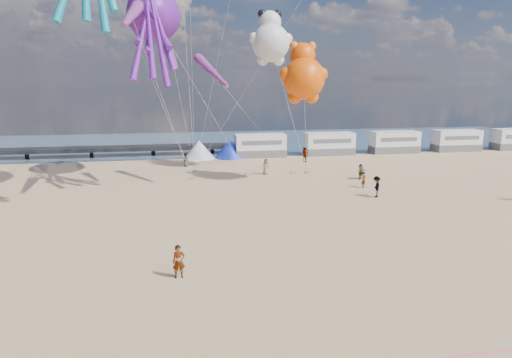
# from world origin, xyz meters

# --- Properties ---
(ground) EXTENTS (120.00, 120.00, 0.00)m
(ground) POSITION_xyz_m (0.00, 0.00, 0.00)
(ground) COLOR tan
(ground) RESTS_ON ground
(water) EXTENTS (120.00, 120.00, 0.00)m
(water) POSITION_xyz_m (0.00, 55.00, 0.02)
(water) COLOR #39526D
(water) RESTS_ON ground
(motorhome_0) EXTENTS (6.60, 2.50, 3.00)m
(motorhome_0) POSITION_xyz_m (6.00, 40.00, 1.50)
(motorhome_0) COLOR silver
(motorhome_0) RESTS_ON ground
(motorhome_1) EXTENTS (6.60, 2.50, 3.00)m
(motorhome_1) POSITION_xyz_m (15.50, 40.00, 1.50)
(motorhome_1) COLOR silver
(motorhome_1) RESTS_ON ground
(motorhome_2) EXTENTS (6.60, 2.50, 3.00)m
(motorhome_2) POSITION_xyz_m (25.00, 40.00, 1.50)
(motorhome_2) COLOR silver
(motorhome_2) RESTS_ON ground
(motorhome_3) EXTENTS (6.60, 2.50, 3.00)m
(motorhome_3) POSITION_xyz_m (34.50, 40.00, 1.50)
(motorhome_3) COLOR silver
(motorhome_3) RESTS_ON ground
(tent_white) EXTENTS (4.00, 4.00, 2.40)m
(tent_white) POSITION_xyz_m (-2.00, 40.00, 1.20)
(tent_white) COLOR white
(tent_white) RESTS_ON ground
(tent_blue) EXTENTS (4.00, 4.00, 2.40)m
(tent_blue) POSITION_xyz_m (2.00, 40.00, 1.20)
(tent_blue) COLOR #1933CC
(tent_blue) RESTS_ON ground
(standing_person) EXTENTS (0.68, 0.48, 1.77)m
(standing_person) POSITION_xyz_m (-5.07, 3.79, 0.89)
(standing_person) COLOR tan
(standing_person) RESTS_ON ground
(beachgoer_1) EXTENTS (0.82, 0.92, 1.57)m
(beachgoer_1) POSITION_xyz_m (-3.88, 34.74, 0.79)
(beachgoer_1) COLOR #7F6659
(beachgoer_1) RESTS_ON ground
(beachgoer_2) EXTENTS (0.93, 1.06, 1.85)m
(beachgoer_2) POSITION_xyz_m (12.06, 17.51, 0.93)
(beachgoer_2) COLOR #7F6659
(beachgoer_2) RESTS_ON ground
(beachgoer_3) EXTENTS (1.33, 1.32, 1.84)m
(beachgoer_3) POSITION_xyz_m (10.72, 35.02, 0.92)
(beachgoer_3) COLOR #7F6659
(beachgoer_3) RESTS_ON ground
(beachgoer_4) EXTENTS (0.97, 0.87, 1.58)m
(beachgoer_4) POSITION_xyz_m (13.62, 24.60, 0.79)
(beachgoer_4) COLOR #7F6659
(beachgoer_4) RESTS_ON ground
(beachgoer_5) EXTENTS (1.35, 1.29, 1.53)m
(beachgoer_5) POSITION_xyz_m (12.38, 20.98, 0.76)
(beachgoer_5) COLOR #7F6659
(beachgoer_5) RESTS_ON ground
(beachgoer_6) EXTENTS (0.62, 0.41, 1.69)m
(beachgoer_6) POSITION_xyz_m (4.49, 28.65, 0.85)
(beachgoer_6) COLOR #7F6659
(beachgoer_6) RESTS_ON ground
(sandbag_a) EXTENTS (0.50, 0.35, 0.22)m
(sandbag_a) POSITION_xyz_m (-3.43, 27.53, 0.11)
(sandbag_a) COLOR gray
(sandbag_a) RESTS_ON ground
(sandbag_b) EXTENTS (0.50, 0.35, 0.22)m
(sandbag_b) POSITION_xyz_m (2.39, 28.64, 0.11)
(sandbag_b) COLOR gray
(sandbag_b) RESTS_ON ground
(sandbag_c) EXTENTS (0.50, 0.35, 0.22)m
(sandbag_c) POSITION_xyz_m (9.01, 28.33, 0.11)
(sandbag_c) COLOR gray
(sandbag_c) RESTS_ON ground
(sandbag_d) EXTENTS (0.50, 0.35, 0.22)m
(sandbag_d) POSITION_xyz_m (7.52, 28.70, 0.11)
(sandbag_d) COLOR gray
(sandbag_d) RESTS_ON ground
(sandbag_e) EXTENTS (0.50, 0.35, 0.22)m
(sandbag_e) POSITION_xyz_m (-2.99, 31.24, 0.11)
(sandbag_e) COLOR gray
(sandbag_e) RESTS_ON ground
(kite_octopus_purple) EXTENTS (6.33, 10.87, 11.66)m
(kite_octopus_purple) POSITION_xyz_m (-6.62, 28.58, 16.05)
(kite_octopus_purple) COLOR #661A97
(kite_panda) EXTENTS (5.22, 4.97, 6.78)m
(kite_panda) POSITION_xyz_m (5.22, 30.03, 13.76)
(kite_panda) COLOR silver
(kite_teddy_orange) EXTENTS (6.01, 5.83, 6.79)m
(kite_teddy_orange) POSITION_xyz_m (7.10, 23.77, 10.11)
(kite_teddy_orange) COLOR #F45407
(windsock_left) EXTENTS (1.85, 6.36, 6.27)m
(windsock_left) POSITION_xyz_m (-8.03, 20.22, 14.95)
(windsock_left) COLOR red
(windsock_mid) EXTENTS (3.38, 6.02, 6.13)m
(windsock_mid) POSITION_xyz_m (-1.42, 24.85, 10.75)
(windsock_mid) COLOR red
(windsock_right) EXTENTS (1.73, 4.35, 4.26)m
(windsock_right) POSITION_xyz_m (-5.02, 24.73, 11.97)
(windsock_right) COLOR red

